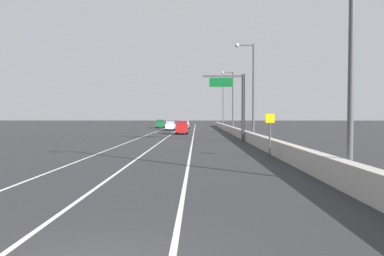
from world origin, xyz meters
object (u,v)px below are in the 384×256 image
at_px(speed_advisory_sign, 270,132).
at_px(lamp_post_right_near, 346,35).
at_px(lamp_post_right_fourth, 222,103).
at_px(overhead_sign_gantry, 237,99).
at_px(car_green_2, 161,124).
at_px(car_silver_3, 185,124).
at_px(car_white_1, 170,126).
at_px(car_red_0, 182,127).
at_px(lamp_post_right_third, 232,98).
at_px(lamp_post_right_second, 251,86).

xyz_separation_m(speed_advisory_sign, lamp_post_right_near, (1.17, -9.04, 4.37)).
height_order(speed_advisory_sign, lamp_post_right_fourth, lamp_post_right_fourth).
bearing_deg(lamp_post_right_near, overhead_sign_gantry, 93.70).
xyz_separation_m(car_green_2, car_silver_3, (6.04, -5.53, 0.04)).
xyz_separation_m(lamp_post_right_fourth, car_white_1, (-11.56, -15.85, -5.21)).
bearing_deg(car_red_0, lamp_post_right_fourth, 74.63).
bearing_deg(speed_advisory_sign, lamp_post_right_third, 88.11).
bearing_deg(lamp_post_right_fourth, car_red_0, -105.37).
bearing_deg(car_red_0, car_silver_3, 90.70).
bearing_deg(lamp_post_right_third, car_silver_3, 117.97).
bearing_deg(car_green_2, lamp_post_right_near, -78.21).
height_order(car_green_2, car_silver_3, car_silver_3).
xyz_separation_m(lamp_post_right_near, car_green_2, (-14.70, 70.44, -5.14)).
xyz_separation_m(speed_advisory_sign, car_silver_3, (-7.49, 55.87, -0.72)).
bearing_deg(lamp_post_right_fourth, car_silver_3, -139.26).
bearing_deg(car_silver_3, car_red_0, -89.30).
height_order(speed_advisory_sign, car_white_1, speed_advisory_sign).
bearing_deg(speed_advisory_sign, lamp_post_right_near, -82.60).
xyz_separation_m(lamp_post_right_third, car_silver_3, (-8.79, 16.54, -5.10)).
distance_m(speed_advisory_sign, car_red_0, 33.08).
bearing_deg(car_red_0, lamp_post_right_near, -78.54).
relative_size(speed_advisory_sign, car_silver_3, 0.64).
bearing_deg(lamp_post_right_near, car_white_1, 101.32).
relative_size(speed_advisory_sign, lamp_post_right_fourth, 0.28).
bearing_deg(speed_advisory_sign, lamp_post_right_fourth, 88.75).
bearing_deg(car_white_1, speed_advisory_sign, -77.95).
relative_size(speed_advisory_sign, car_white_1, 0.64).
height_order(car_white_1, car_silver_3, car_silver_3).
bearing_deg(lamp_post_right_fourth, car_green_2, -171.93).
distance_m(overhead_sign_gantry, car_white_1, 33.38).
xyz_separation_m(overhead_sign_gantry, car_green_2, (-13.09, 45.43, -3.73)).
bearing_deg(car_green_2, car_red_0, -77.74).
distance_m(lamp_post_right_fourth, car_red_0, 32.78).
bearing_deg(lamp_post_right_near, lamp_post_right_second, 90.25).
distance_m(lamp_post_right_near, car_white_1, 58.06).
relative_size(speed_advisory_sign, lamp_post_right_second, 0.28).
distance_m(car_red_0, car_silver_3, 23.59).
bearing_deg(speed_advisory_sign, car_white_1, 102.05).
bearing_deg(car_white_1, car_red_0, -79.06).
bearing_deg(car_silver_3, car_green_2, 137.56).
height_order(speed_advisory_sign, car_silver_3, speed_advisory_sign).
distance_m(speed_advisory_sign, lamp_post_right_near, 10.11).
relative_size(overhead_sign_gantry, car_red_0, 1.71).
bearing_deg(lamp_post_right_near, lamp_post_right_fourth, 89.83).
xyz_separation_m(lamp_post_right_near, car_red_0, (-8.37, 41.32, -5.07)).
height_order(car_white_1, car_green_2, car_green_2).
relative_size(overhead_sign_gantry, car_silver_3, 1.60).
xyz_separation_m(lamp_post_right_fourth, car_green_2, (-14.91, -2.11, -5.14)).
relative_size(lamp_post_right_second, lamp_post_right_fourth, 1.00).
distance_m(lamp_post_right_second, car_silver_3, 41.93).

